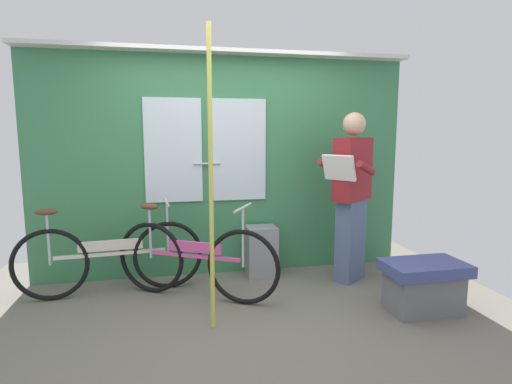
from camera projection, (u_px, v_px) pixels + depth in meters
ground_plane at (247, 325)px, 3.44m from camera, size 5.09×4.28×0.04m
train_door_wall at (224, 161)px, 4.54m from camera, size 4.09×0.28×2.42m
bicycle_near_door at (195, 260)px, 3.91m from camera, size 1.47×0.86×0.91m
bicycle_leaning_behind at (110, 257)px, 4.01m from camera, size 1.77×0.44×0.90m
passenger_reading_newspaper at (352, 193)px, 4.31m from camera, size 0.64×0.60×1.77m
trash_bin_by_wall at (261, 251)px, 4.55m from camera, size 0.32×0.28×0.55m
handrail_pole at (211, 182)px, 3.20m from camera, size 0.04×0.04×2.38m
bench_seat_corner at (424, 285)px, 3.63m from camera, size 0.70×0.44×0.45m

